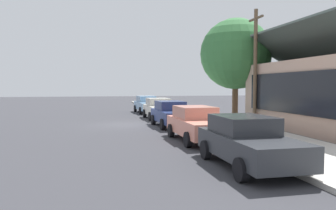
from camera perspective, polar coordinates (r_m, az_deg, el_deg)
The scene contains 10 objects.
ground_plane at distance 22.16m, azimuth -7.17°, elevation -3.35°, with size 120.00×120.00×0.00m, color #38383D.
sidewalk_curb at distance 23.33m, azimuth 6.68°, elevation -2.82°, with size 60.00×4.20×0.16m, color beige.
car_skyblue at distance 31.61m, azimuth -3.69°, elevation 0.14°, with size 4.92×2.11×1.59m.
car_ivory at distance 25.86m, azimuth -1.59°, elevation -0.56°, with size 4.44×2.10×1.59m.
car_navy at distance 20.85m, azimuth 0.58°, elevation -1.50°, with size 4.44×2.14×1.59m.
car_coral at distance 15.54m, azimuth 5.01°, elevation -3.16°, with size 4.65×2.14×1.59m.
car_charcoal at distance 10.84m, azimuth 13.48°, elevation -6.06°, with size 4.58×2.10×1.59m.
shade_tree at distance 25.63m, azimuth 11.53°, elevation 8.56°, with size 5.29×5.29×7.59m.
utility_pole_wooden at distance 22.43m, azimuth 14.76°, elevation 6.69°, with size 1.80×0.24×7.50m.
fire_hydrant_red at distance 21.15m, azimuth 4.69°, elevation -2.31°, with size 0.22×0.22×0.71m.
Camera 1 is at (21.93, -1.97, 2.57)m, focal length 35.49 mm.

